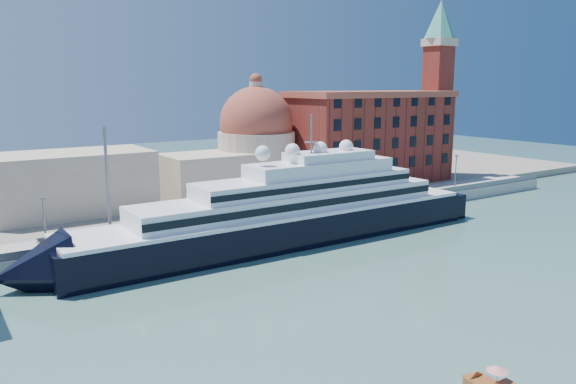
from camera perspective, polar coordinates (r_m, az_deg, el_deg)
ground at (r=75.71m, az=5.03°, el=-9.93°), size 400.00×400.00×0.00m
quay at (r=102.78m, az=-6.91°, el=-3.63°), size 180.00×10.00×2.50m
land at (r=139.85m, az=-14.54°, el=-0.14°), size 260.00×72.00×2.00m
quay_fence at (r=98.45m, az=-5.75°, el=-3.14°), size 180.00×0.10×1.20m
superyacht at (r=94.65m, az=-1.70°, el=-2.83°), size 85.92×11.91×25.68m
warehouse at (r=144.75m, az=8.35°, el=5.57°), size 43.00×19.00×23.25m
campanile at (r=161.24m, az=14.97°, el=11.17°), size 8.40×8.40×47.00m
church at (r=124.74m, az=-9.34°, el=3.38°), size 66.00×18.00×25.50m
lamp_posts at (r=94.47m, az=-13.41°, el=0.20°), size 120.80×2.40×18.00m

